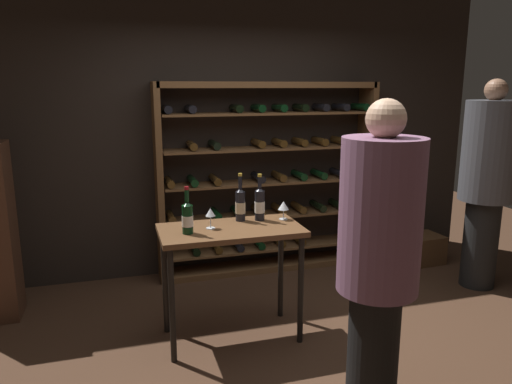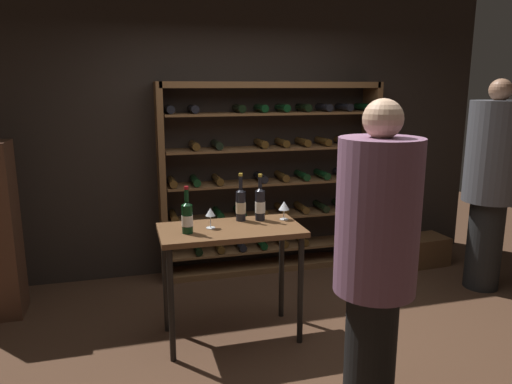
% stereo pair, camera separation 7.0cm
% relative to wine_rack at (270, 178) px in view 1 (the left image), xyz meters
% --- Properties ---
extents(ground_plane, '(9.69, 9.69, 0.00)m').
position_rel_wine_rack_xyz_m(ground_plane, '(-0.36, -1.64, -0.98)').
color(ground_plane, '#472D1E').
extents(back_wall, '(5.54, 0.10, 2.97)m').
position_rel_wine_rack_xyz_m(back_wall, '(-0.36, 0.21, 0.51)').
color(back_wall, black).
rests_on(back_wall, ground).
extents(wine_rack, '(2.29, 0.32, 1.95)m').
position_rel_wine_rack_xyz_m(wine_rack, '(0.00, 0.00, 0.00)').
color(wine_rack, brown).
rests_on(wine_rack, ground).
extents(tasting_table, '(1.05, 0.55, 0.88)m').
position_rel_wine_rack_xyz_m(tasting_table, '(-0.73, -1.31, -0.21)').
color(tasting_table, brown).
rests_on(tasting_table, ground).
extents(person_bystander_dark_jacket, '(0.49, 0.49, 1.98)m').
position_rel_wine_rack_xyz_m(person_bystander_dark_jacket, '(1.80, -1.02, 0.11)').
color(person_bystander_dark_jacket, black).
rests_on(person_bystander_dark_jacket, ground).
extents(person_host_in_suit, '(0.45, 0.45, 1.85)m').
position_rel_wine_rack_xyz_m(person_host_in_suit, '(-0.16, -2.42, 0.04)').
color(person_host_in_suit, black).
rests_on(person_host_in_suit, ground).
extents(wine_crate, '(0.50, 0.37, 0.31)m').
position_rel_wine_rack_xyz_m(wine_crate, '(1.63, -0.32, -0.82)').
color(wine_crate, brown).
rests_on(wine_crate, ground).
extents(wine_bottle_amber_reserve, '(0.08, 0.08, 0.37)m').
position_rel_wine_rack_xyz_m(wine_bottle_amber_reserve, '(-0.47, -1.17, 0.04)').
color(wine_bottle_amber_reserve, black).
rests_on(wine_bottle_amber_reserve, tasting_table).
extents(wine_bottle_gold_foil, '(0.08, 0.08, 0.34)m').
position_rel_wine_rack_xyz_m(wine_bottle_gold_foil, '(-1.06, -1.36, 0.02)').
color(wine_bottle_gold_foil, black).
rests_on(wine_bottle_gold_foil, tasting_table).
extents(wine_bottle_black_capsule, '(0.08, 0.08, 0.37)m').
position_rel_wine_rack_xyz_m(wine_bottle_black_capsule, '(-0.62, -1.14, 0.04)').
color(wine_bottle_black_capsule, black).
rests_on(wine_bottle_black_capsule, tasting_table).
extents(wine_glass_stemmed_center, '(0.07, 0.07, 0.15)m').
position_rel_wine_rack_xyz_m(wine_glass_stemmed_center, '(-0.88, -1.29, 0.02)').
color(wine_glass_stemmed_center, silver).
rests_on(wine_glass_stemmed_center, tasting_table).
extents(wine_glass_stemmed_right, '(0.09, 0.09, 0.15)m').
position_rel_wine_rack_xyz_m(wine_glass_stemmed_right, '(-0.28, -1.21, 0.01)').
color(wine_glass_stemmed_right, silver).
rests_on(wine_glass_stemmed_right, tasting_table).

